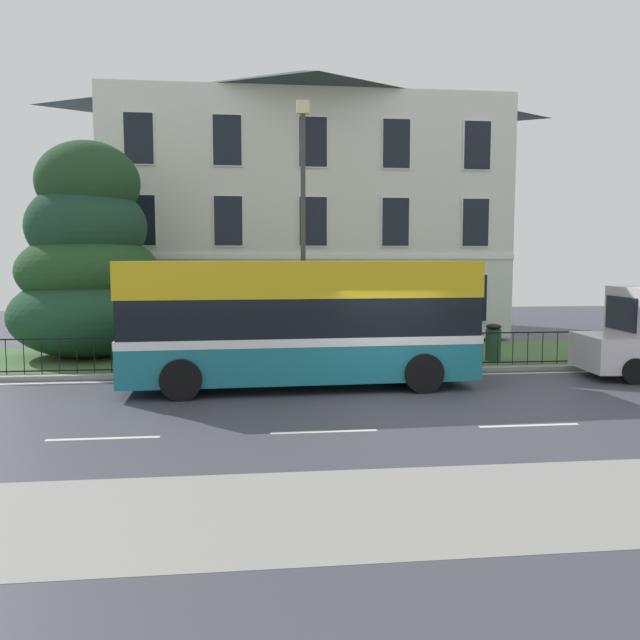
{
  "coord_description": "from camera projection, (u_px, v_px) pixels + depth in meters",
  "views": [
    {
      "loc": [
        -3.39,
        -13.34,
        3.21
      ],
      "look_at": [
        -1.46,
        3.65,
        1.57
      ],
      "focal_mm": 35.78,
      "sensor_mm": 36.0,
      "label": 1
    }
  ],
  "objects": [
    {
      "name": "georgian_townhouse",
      "position": [
        303.0,
        201.0,
        27.77
      ],
      "size": [
        15.97,
        8.52,
        11.14
      ],
      "color": "silver",
      "rests_on": "ground_plane"
    },
    {
      "name": "litter_bin",
      "position": [
        493.0,
        342.0,
        19.46
      ],
      "size": [
        0.48,
        0.48,
        1.12
      ],
      "color": "#23472D",
      "rests_on": "ground_plane"
    },
    {
      "name": "evergreen_tree",
      "position": [
        89.0,
        264.0,
        20.51
      ],
      "size": [
        4.98,
        4.99,
        6.91
      ],
      "color": "#423328",
      "rests_on": "ground_plane"
    },
    {
      "name": "street_lamp_post",
      "position": [
        303.0,
        218.0,
        18.21
      ],
      "size": [
        0.36,
        0.24,
        7.53
      ],
      "color": "#333338",
      "rests_on": "ground_plane"
    },
    {
      "name": "ground_plane",
      "position": [
        394.0,
        397.0,
        14.92
      ],
      "size": [
        60.0,
        56.0,
        0.18
      ],
      "color": "#3E3F4A"
    },
    {
      "name": "iron_verge_railing",
      "position": [
        335.0,
        351.0,
        18.07
      ],
      "size": [
        18.77,
        0.04,
        0.97
      ],
      "color": "black",
      "rests_on": "ground_plane"
    },
    {
      "name": "single_decker_bus",
      "position": [
        300.0,
        321.0,
        15.99
      ],
      "size": [
        8.8,
        2.97,
        3.16
      ],
      "rotation": [
        0.0,
        0.0,
        0.03
      ],
      "color": "#1B6F7F",
      "rests_on": "ground_plane"
    }
  ]
}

